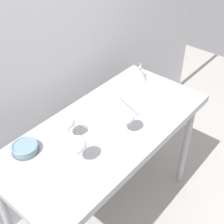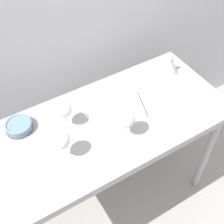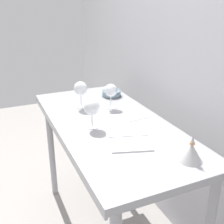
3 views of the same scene
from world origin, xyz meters
name	(u,v)px [view 3 (image 3 of 3)]	position (x,y,z in m)	size (l,w,h in m)	color
back_wall	(182,50)	(0.00, 0.49, 1.30)	(3.80, 0.04, 2.60)	silver
steel_counter	(110,137)	(0.00, -0.01, 0.79)	(1.40, 0.65, 0.90)	#9A9A9F
wine_glass_near_center	(92,108)	(0.03, -0.13, 1.02)	(0.09, 0.09, 0.17)	white
wine_glass_near_left	(81,89)	(-0.31, -0.09, 1.03)	(0.09, 0.09, 0.18)	white
wine_glass_far_left	(111,91)	(-0.21, 0.09, 1.02)	(0.09, 0.09, 0.17)	white
open_notebook	(128,137)	(0.24, 0.00, 0.90)	(0.36, 0.29, 0.01)	white
tasting_sheet_upper	(127,117)	(-0.02, 0.13, 0.90)	(0.14, 0.24, 0.00)	white
tasting_bowl	(112,93)	(-0.44, 0.20, 0.92)	(0.15, 0.15, 0.05)	#4C4C4C
decanter_funnel	(191,152)	(0.56, 0.16, 0.94)	(0.11, 0.11, 0.14)	#B6B6B6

